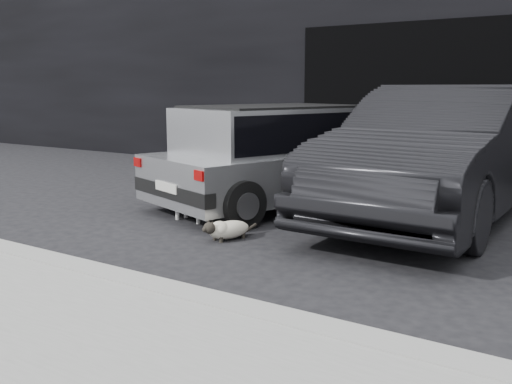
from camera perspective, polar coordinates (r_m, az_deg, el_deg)
The scene contains 8 objects.
ground at distance 7.04m, azimuth -3.34°, elevation -2.15°, with size 80.00×80.00×0.00m, color black.
building_facade at distance 11.97m, azimuth 18.60°, elevation 14.53°, with size 34.00×4.00×5.00m, color black.
garage_opening at distance 10.01m, azimuth 15.25°, elevation 8.73°, with size 4.00×0.10×2.60m, color black.
curb at distance 4.49m, azimuth -12.85°, elevation -8.90°, with size 18.00×0.25×0.12m, color gray.
silver_hatchback at distance 7.45m, azimuth 2.27°, elevation 4.11°, with size 2.64×3.85×1.30m.
second_car at distance 7.01m, azimuth 18.03°, elevation 3.78°, with size 1.65×4.73×1.56m, color black.
cat_siamese at distance 5.80m, azimuth -3.05°, elevation -3.77°, with size 0.38×0.67×0.24m.
cat_white at distance 6.62m, azimuth -6.21°, elevation -1.29°, with size 0.85×0.33×0.39m.
Camera 1 is at (4.08, -5.53, 1.52)m, focal length 40.00 mm.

